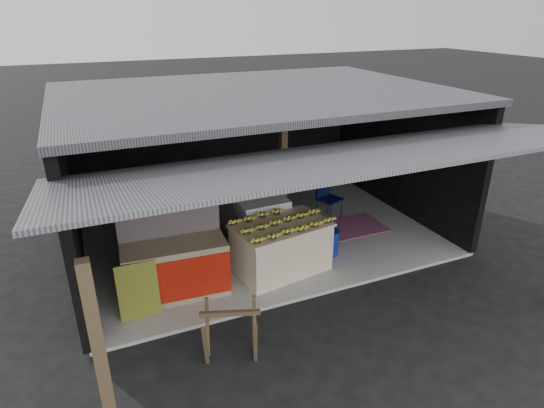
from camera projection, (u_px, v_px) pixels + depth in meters
name	position (u px, v px, depth m)	size (l,w,h in m)	color
ground	(314.00, 297.00, 7.54)	(80.00, 80.00, 0.00)	black
concrete_slab	(258.00, 233.00, 9.63)	(7.00, 5.00, 0.06)	gray
shophouse	(251.00, 134.00, 9.08)	(7.40, 7.29, 3.02)	black
banana_table	(281.00, 247.00, 8.05)	(1.79, 1.26, 0.91)	beige
banana_pile	(281.00, 220.00, 7.84)	(1.53, 0.92, 0.18)	gold
white_crate	(263.00, 225.00, 8.74)	(0.96, 0.67, 1.04)	white
neighbor_stall	(175.00, 266.00, 7.36)	(1.69, 0.85, 1.70)	#998466
green_signboard	(138.00, 291.00, 6.82)	(0.61, 0.04, 0.91)	black
sawhorse	(231.00, 329.00, 6.03)	(0.89, 0.88, 0.79)	brown
water_barrel	(330.00, 243.00, 8.65)	(0.32, 0.32, 0.48)	navy
plastic_chair	(327.00, 194.00, 10.06)	(0.59, 0.59, 0.97)	#091136
magenta_rug	(350.00, 227.00, 9.84)	(1.50, 1.00, 0.01)	maroon
picture_frames	(213.00, 122.00, 10.84)	(1.62, 0.04, 0.46)	black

